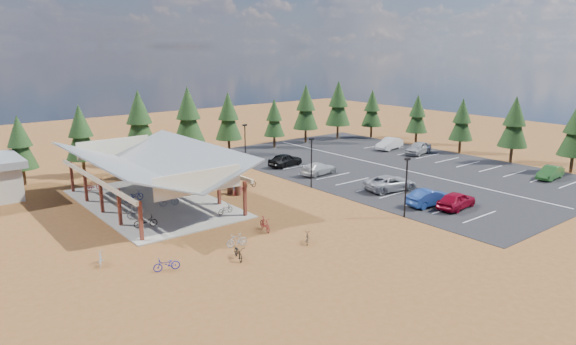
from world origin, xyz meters
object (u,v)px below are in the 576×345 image
(trash_bin_0, at_px, (230,189))
(trash_bin_1, at_px, (238,191))
(bike_0, at_px, (146,221))
(bike_3, at_px, (94,186))
(bike_7, at_px, (148,177))
(bike_11, at_px, (265,224))
(bike_pavilion, at_px, (150,163))
(car_4, at_px, (285,160))
(car_5, at_px, (550,173))
(bike_6, at_px, (169,185))
(bike_4, at_px, (225,209))
(lamp_post_0, at_px, (406,183))
(bike_1, at_px, (135,211))
(car_1, at_px, (430,198))
(bike_8, at_px, (238,252))
(bike_14, at_px, (232,186))
(bike_5, at_px, (169,200))
(bike_12, at_px, (307,238))
(car_3, at_px, (319,169))
(bike_9, at_px, (100,259))
(bike_13, at_px, (237,240))
(lamp_post_2, at_px, (245,142))
(car_2, at_px, (391,183))
(bike_10, at_px, (167,264))
(car_9, at_px, (390,144))
(car_8, at_px, (418,148))
(lamp_post_1, at_px, (311,159))
(car_0, at_px, (456,200))
(bike_15, at_px, (238,189))
(bike_16, at_px, (250,184))

(trash_bin_0, relative_size, trash_bin_1, 1.00)
(bike_0, distance_m, bike_3, 13.53)
(bike_7, relative_size, bike_11, 0.89)
(bike_pavilion, xyz_separation_m, car_4, (18.85, 4.16, -3.00))
(car_5, bearing_deg, bike_11, -104.67)
(bike_6, bearing_deg, bike_4, -174.45)
(lamp_post_0, height_order, bike_1, lamp_post_0)
(lamp_post_0, height_order, car_1, lamp_post_0)
(trash_bin_0, relative_size, bike_0, 0.49)
(bike_8, bearing_deg, bike_14, 76.95)
(bike_5, xyz_separation_m, bike_11, (3.10, -10.37, -0.08))
(bike_6, distance_m, bike_14, 6.25)
(bike_12, bearing_deg, car_3, -93.35)
(bike_7, bearing_deg, bike_9, 167.94)
(trash_bin_1, bearing_deg, car_4, 30.95)
(bike_9, bearing_deg, bike_13, -176.62)
(bike_5, distance_m, bike_13, 11.79)
(bike_6, bearing_deg, bike_11, -174.00)
(bike_8, xyz_separation_m, bike_12, (5.57, -0.67, -0.08))
(bike_9, bearing_deg, trash_bin_1, -131.30)
(trash_bin_0, relative_size, bike_11, 0.49)
(bike_4, bearing_deg, bike_6, -6.83)
(bike_8, bearing_deg, bike_7, 99.01)
(bike_9, relative_size, car_1, 0.33)
(bike_3, xyz_separation_m, bike_6, (5.86, -4.68, 0.01))
(bike_pavilion, bearing_deg, bike_13, -88.63)
(lamp_post_2, distance_m, car_2, 18.74)
(bike_13, bearing_deg, bike_10, -73.55)
(car_2, bearing_deg, car_9, -37.86)
(bike_3, xyz_separation_m, car_2, (23.26, -18.35, 0.23))
(lamp_post_0, xyz_separation_m, trash_bin_0, (-7.71, 15.22, -2.53))
(bike_14, height_order, car_2, car_2)
(bike_12, bearing_deg, bike_0, -11.47)
(car_4, xyz_separation_m, car_5, (18.75, -22.77, -0.08))
(bike_6, relative_size, car_8, 0.38)
(bike_1, height_order, bike_5, bike_5)
(lamp_post_1, bearing_deg, bike_pavilion, 161.57)
(bike_9, relative_size, car_0, 0.34)
(bike_9, xyz_separation_m, car_0, (28.92, -7.58, 0.35))
(lamp_post_0, bearing_deg, car_4, 79.69)
(bike_pavilion, bearing_deg, bike_9, -128.17)
(bike_15, bearing_deg, bike_10, 105.70)
(bike_5, distance_m, bike_8, 13.84)
(bike_13, bearing_deg, car_8, 118.61)
(bike_8, xyz_separation_m, car_0, (21.27, -2.70, 0.32))
(car_8, bearing_deg, car_9, 173.40)
(car_0, bearing_deg, car_2, -5.71)
(bike_pavilion, distance_m, bike_9, 14.12)
(lamp_post_1, bearing_deg, bike_15, 159.83)
(bike_13, relative_size, bike_16, 0.91)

